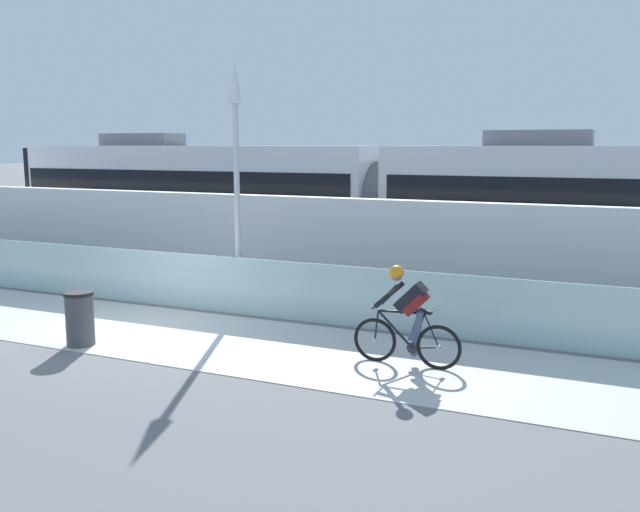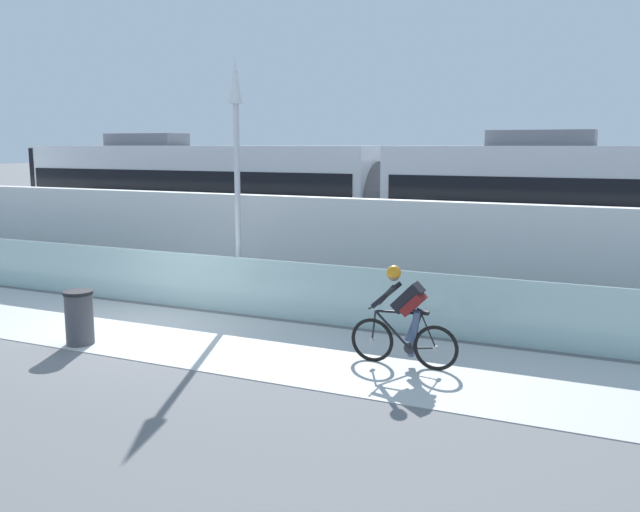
% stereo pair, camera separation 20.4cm
% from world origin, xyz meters
% --- Properties ---
extents(ground_plane, '(200.00, 200.00, 0.00)m').
position_xyz_m(ground_plane, '(0.00, 0.00, 0.00)').
color(ground_plane, slate).
extents(bike_path_deck, '(32.00, 3.20, 0.01)m').
position_xyz_m(bike_path_deck, '(0.00, 0.00, 0.01)').
color(bike_path_deck, beige).
rests_on(bike_path_deck, ground).
extents(glass_parapet, '(32.00, 0.05, 1.18)m').
position_xyz_m(glass_parapet, '(0.00, 1.85, 0.59)').
color(glass_parapet, silver).
rests_on(glass_parapet, ground).
extents(concrete_barrier_wall, '(32.00, 0.36, 2.33)m').
position_xyz_m(concrete_barrier_wall, '(0.00, 3.65, 1.17)').
color(concrete_barrier_wall, silver).
rests_on(concrete_barrier_wall, ground).
extents(tram_rail_near, '(32.00, 0.08, 0.01)m').
position_xyz_m(tram_rail_near, '(0.00, 6.13, 0.00)').
color(tram_rail_near, '#595654').
rests_on(tram_rail_near, ground).
extents(tram_rail_far, '(32.00, 0.08, 0.01)m').
position_xyz_m(tram_rail_far, '(0.00, 7.57, 0.00)').
color(tram_rail_far, '#595654').
rests_on(tram_rail_far, ground).
extents(tram, '(22.56, 2.54, 3.81)m').
position_xyz_m(tram, '(2.61, 6.85, 1.89)').
color(tram, silver).
rests_on(tram, ground).
extents(cyclist_on_bike, '(1.77, 0.58, 1.61)m').
position_xyz_m(cyclist_on_bike, '(5.33, 0.00, 0.78)').
color(cyclist_on_bike, black).
rests_on(cyclist_on_bike, ground).
extents(lamp_post_antenna, '(0.28, 0.28, 5.20)m').
position_xyz_m(lamp_post_antenna, '(0.99, 2.15, 3.29)').
color(lamp_post_antenna, gray).
rests_on(lamp_post_antenna, ground).
extents(trash_bin, '(0.51, 0.51, 0.96)m').
position_xyz_m(trash_bin, '(-0.19, -1.25, 0.48)').
color(trash_bin, '#47474C').
rests_on(trash_bin, ground).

